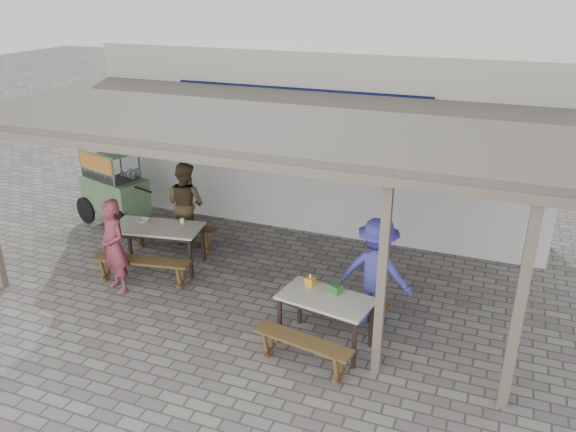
# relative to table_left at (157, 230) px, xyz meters

# --- Properties ---
(ground) EXTENTS (60.00, 60.00, 0.00)m
(ground) POSITION_rel_table_left_xyz_m (1.90, -0.59, -0.67)
(ground) COLOR slate
(ground) RESTS_ON ground
(back_wall) EXTENTS (9.00, 1.28, 3.50)m
(back_wall) POSITION_rel_table_left_xyz_m (1.90, 2.99, 1.05)
(back_wall) COLOR #BAB8A7
(back_wall) RESTS_ON ground
(warung_roof) EXTENTS (9.00, 4.21, 2.81)m
(warung_roof) POSITION_rel_table_left_xyz_m (1.91, 0.31, 2.04)
(warung_roof) COLOR #57524B
(warung_roof) RESTS_ON ground
(table_left) EXTENTS (1.65, 0.99, 0.75)m
(table_left) POSITION_rel_table_left_xyz_m (0.00, 0.00, 0.00)
(table_left) COLOR beige
(table_left) RESTS_ON ground
(bench_left_street) EXTENTS (1.67, 0.56, 0.45)m
(bench_left_street) POSITION_rel_table_left_xyz_m (0.12, -0.67, -0.33)
(bench_left_street) COLOR brown
(bench_left_street) RESTS_ON ground
(bench_left_wall) EXTENTS (1.67, 0.56, 0.45)m
(bench_left_wall) POSITION_rel_table_left_xyz_m (-0.12, 0.67, -0.33)
(bench_left_wall) COLOR brown
(bench_left_wall) RESTS_ON ground
(table_right) EXTENTS (1.33, 0.87, 0.75)m
(table_right) POSITION_rel_table_left_xyz_m (3.46, -1.19, -0.01)
(table_right) COLOR beige
(table_right) RESTS_ON ground
(bench_right_street) EXTENTS (1.37, 0.50, 0.45)m
(bench_right_street) POSITION_rel_table_left_xyz_m (3.36, -1.80, -0.34)
(bench_right_street) COLOR brown
(bench_right_street) RESTS_ON ground
(bench_right_wall) EXTENTS (1.37, 0.50, 0.45)m
(bench_right_wall) POSITION_rel_table_left_xyz_m (3.56, -0.57, -0.34)
(bench_right_wall) COLOR brown
(bench_right_wall) RESTS_ON ground
(vendor_cart) EXTENTS (2.04, 1.16, 1.59)m
(vendor_cart) POSITION_rel_table_left_xyz_m (-1.86, 1.26, 0.19)
(vendor_cart) COLOR #709463
(vendor_cart) RESTS_ON ground
(patron_street_side) EXTENTS (0.67, 0.57, 1.56)m
(patron_street_side) POSITION_rel_table_left_xyz_m (-0.15, -0.97, 0.10)
(patron_street_side) COLOR brown
(patron_street_side) RESTS_ON ground
(patron_wall_side) EXTENTS (0.88, 0.74, 1.61)m
(patron_wall_side) POSITION_rel_table_left_xyz_m (-0.01, 1.01, 0.13)
(patron_wall_side) COLOR brown
(patron_wall_side) RESTS_ON ground
(patron_right_table) EXTENTS (1.11, 0.71, 1.63)m
(patron_right_table) POSITION_rel_table_left_xyz_m (3.95, -0.35, 0.14)
(patron_right_table) COLOR #4141AB
(patron_right_table) RESTS_ON ground
(tissue_box) EXTENTS (0.13, 0.13, 0.12)m
(tissue_box) POSITION_rel_table_left_xyz_m (3.15, -0.95, 0.13)
(tissue_box) COLOR gold
(tissue_box) RESTS_ON table_right
(donation_box) EXTENTS (0.21, 0.18, 0.12)m
(donation_box) POSITION_rel_table_left_xyz_m (3.53, -1.02, 0.13)
(donation_box) COLOR #2F6A32
(donation_box) RESTS_ON table_right
(condiment_jar) EXTENTS (0.08, 0.08, 0.08)m
(condiment_jar) POSITION_rel_table_left_xyz_m (0.34, 0.29, 0.12)
(condiment_jar) COLOR white
(condiment_jar) RESTS_ON table_left
(condiment_bowl) EXTENTS (0.22, 0.22, 0.04)m
(condiment_bowl) POSITION_rel_table_left_xyz_m (-0.32, 0.09, 0.10)
(condiment_bowl) COLOR white
(condiment_bowl) RESTS_ON table_left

